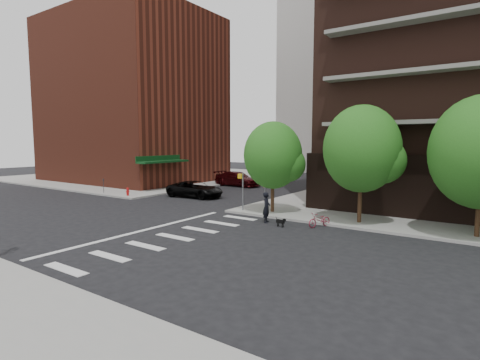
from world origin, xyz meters
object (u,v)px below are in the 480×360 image
object	(u,v)px
fire_hydrant	(128,191)
parked_car_black	(195,189)
parked_car_maroon	(237,179)
scooter	(320,220)
parked_car_silver	(271,174)
dog_walker	(267,207)

from	to	relation	value
fire_hydrant	parked_car_black	distance (m)	6.05
parked_car_maroon	scooter	world-z (taller)	parked_car_maroon
parked_car_black	fire_hydrant	bearing A→B (deg)	119.99
parked_car_maroon	parked_car_black	bearing A→B (deg)	-165.40
parked_car_maroon	fire_hydrant	bearing A→B (deg)	169.17
parked_car_maroon	parked_car_silver	world-z (taller)	parked_car_maroon
dog_walker	parked_car_maroon	bearing A→B (deg)	21.62
parked_car_maroon	dog_walker	xyz separation A→B (m)	(12.38, -14.52, 0.13)
dog_walker	parked_car_silver	bearing A→B (deg)	10.48
parked_car_black	scooter	xyz separation A→B (m)	(13.81, -4.71, -0.30)
fire_hydrant	dog_walker	size ratio (longest dim) A/B	0.39
fire_hydrant	parked_car_silver	xyz separation A→B (m)	(3.28, 19.99, 0.25)
parked_car_black	parked_car_silver	world-z (taller)	parked_car_silver
parked_car_silver	parked_car_maroon	bearing A→B (deg)	174.11
parked_car_silver	scooter	size ratio (longest dim) A/B	3.01
parked_car_maroon	parked_car_silver	size ratio (longest dim) A/B	1.14
parked_car_black	parked_car_silver	distance (m)	16.67
parked_car_silver	scooter	bearing A→B (deg)	-149.48
parked_car_black	parked_car_maroon	xyz separation A→B (m)	(-1.76, 9.12, 0.08)
fire_hydrant	dog_walker	xyz separation A→B (m)	(15.62, -1.99, 0.39)
fire_hydrant	parked_car_silver	size ratio (longest dim) A/B	0.15
parked_car_black	parked_car_maroon	size ratio (longest dim) A/B	0.94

